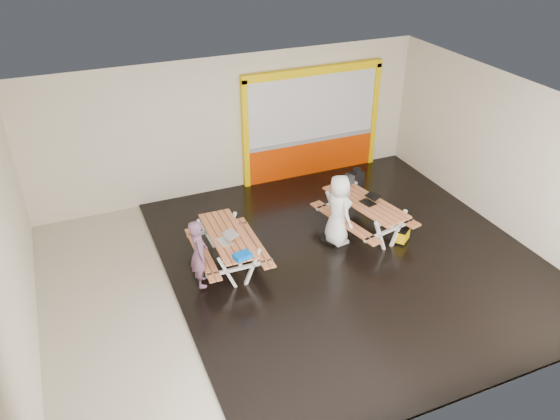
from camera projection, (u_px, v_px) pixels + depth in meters
name	position (u px, v px, depth m)	size (l,w,h in m)	color
room	(298.00, 198.00, 10.47)	(10.02, 8.02, 3.52)	beige
deck	(350.00, 257.00, 11.77)	(7.50, 7.98, 0.05)	black
kiosk	(312.00, 125.00, 14.49)	(3.88, 0.16, 3.00)	#D43601
picnic_table_left	(228.00, 242.00, 11.22)	(1.38, 2.00, 0.79)	#BA6F45
picnic_table_right	(365.00, 209.00, 12.31)	(1.84, 2.37, 0.85)	#BA6F45
person_left	(199.00, 253.00, 10.50)	(0.52, 0.34, 1.43)	#6A465F
person_right	(339.00, 210.00, 11.80)	(0.79, 0.51, 1.62)	white
laptop_left	(227.00, 239.00, 10.90)	(0.43, 0.40, 0.16)	silver
laptop_right	(370.00, 200.00, 12.14)	(0.44, 0.41, 0.16)	black
blue_pouch	(242.00, 256.00, 10.40)	(0.32, 0.23, 0.09)	blue
toolbox	(345.00, 181.00, 12.84)	(0.48, 0.37, 0.25)	black
backpack	(357.00, 179.00, 13.31)	(0.34, 0.25, 0.54)	black
dark_case	(332.00, 236.00, 12.30)	(0.41, 0.31, 0.15)	black
fluke_bag	(402.00, 235.00, 12.18)	(0.46, 0.43, 0.33)	black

